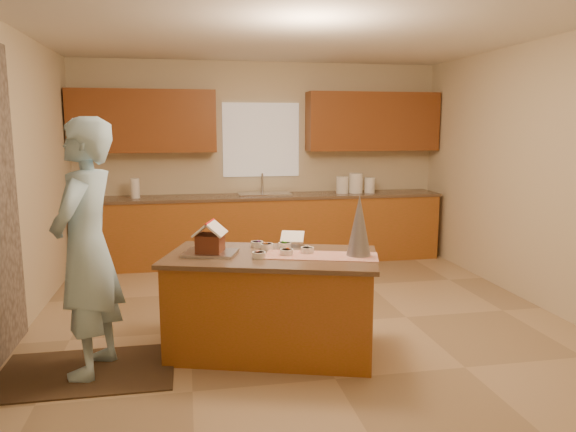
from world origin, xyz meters
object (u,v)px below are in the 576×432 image
object	(u,v)px
island_base	(272,306)
boy	(87,248)
gingerbread_house	(210,240)
tinsel_tree	(359,225)

from	to	relation	value
island_base	boy	distance (m)	1.50
boy	gingerbread_house	size ratio (longest dim) A/B	6.11
tinsel_tree	boy	size ratio (longest dim) A/B	0.26
boy	gingerbread_house	world-z (taller)	boy
island_base	tinsel_tree	size ratio (longest dim) A/B	3.27
island_base	gingerbread_house	world-z (taller)	gingerbread_house
island_base	gingerbread_house	bearing A→B (deg)	-174.81
boy	gingerbread_house	bearing A→B (deg)	119.24
boy	gingerbread_house	distance (m)	0.93
tinsel_tree	boy	world-z (taller)	boy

